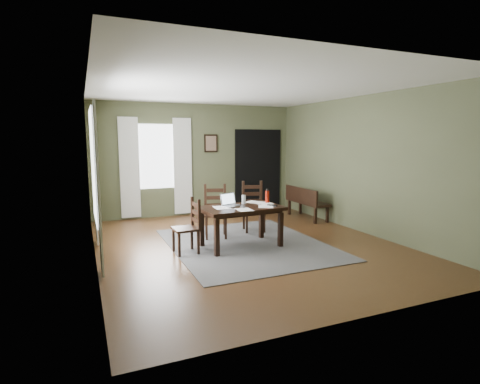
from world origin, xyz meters
name	(u,v)px	position (x,y,z in m)	size (l,w,h in m)	color
ground	(247,245)	(0.00, 0.00, -0.01)	(5.00, 6.00, 0.01)	#492C16
room_shell	(247,142)	(0.00, 0.00, 1.80)	(5.02, 6.02, 2.71)	#4C5134
rug	(247,244)	(0.00, 0.00, 0.01)	(2.60, 3.20, 0.01)	#474747
dining_table	(241,212)	(-0.15, -0.09, 0.62)	(1.45, 0.94, 0.69)	black
chair_end	(188,227)	(-1.08, -0.10, 0.44)	(0.42, 0.41, 0.89)	black
chair_back_left	(216,212)	(-0.34, 0.69, 0.49)	(0.54, 0.54, 0.99)	black
chair_back_right	(253,207)	(0.54, 0.87, 0.49)	(0.53, 0.53, 0.99)	black
bench	(305,200)	(2.15, 1.46, 0.44)	(0.42, 1.31, 0.74)	black
laptop	(230,203)	(-0.28, 0.06, 0.76)	(0.39, 0.34, 0.22)	#B7B7BC
computer_mouse	(243,207)	(-0.15, -0.18, 0.72)	(0.05, 0.09, 0.03)	#3F3F42
tv_remote	(272,205)	(0.39, -0.23, 0.71)	(0.05, 0.18, 0.02)	black
drinking_glass	(244,199)	(0.00, 0.14, 0.79)	(0.07, 0.07, 0.16)	silver
water_bottle	(267,196)	(0.45, 0.10, 0.82)	(0.10, 0.10, 0.25)	#AF1D0D
paper_a	(222,208)	(-0.48, -0.05, 0.71)	(0.25, 0.33, 0.00)	white
paper_b	(266,206)	(0.26, -0.23, 0.71)	(0.25, 0.32, 0.00)	white
paper_c	(255,202)	(0.27, 0.22, 0.71)	(0.26, 0.33, 0.00)	white
paper_d	(265,203)	(0.39, 0.05, 0.71)	(0.22, 0.29, 0.00)	white
paper_e	(244,210)	(-0.21, -0.37, 0.71)	(0.23, 0.31, 0.00)	white
window_left	(93,166)	(-2.47, 0.20, 1.45)	(0.01, 1.30, 1.70)	white
window_back	(156,156)	(-1.00, 2.97, 1.45)	(1.00, 0.01, 1.50)	white
curtain_left_near	(98,189)	(-2.44, -0.62, 1.20)	(0.03, 0.48, 2.30)	silver
curtain_left_far	(94,177)	(-2.44, 1.02, 1.20)	(0.03, 0.48, 2.30)	silver
curtain_back_left	(130,168)	(-1.62, 2.94, 1.20)	(0.44, 0.03, 2.30)	silver
curtain_back_right	(183,166)	(-0.38, 2.94, 1.20)	(0.44, 0.03, 2.30)	silver
framed_picture	(211,143)	(0.35, 2.97, 1.75)	(0.34, 0.03, 0.44)	black
doorway_back	(258,170)	(1.65, 2.97, 1.05)	(1.30, 0.03, 2.10)	black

